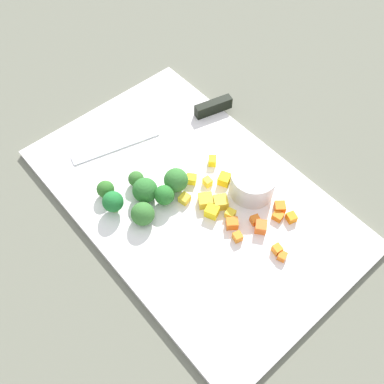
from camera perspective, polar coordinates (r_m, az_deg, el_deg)
The scene contains 29 objects.
ground_plane at distance 0.72m, azimuth -0.00°, elevation -0.97°, with size 4.00×4.00×0.00m, color #656757.
cutting_board at distance 0.72m, azimuth -0.00°, elevation -0.71°, with size 0.54×0.34×0.01m, color white.
prep_bowl at distance 0.71m, azimuth 7.96°, elevation 1.14°, with size 0.07×0.07×0.04m, color white.
chef_knife at distance 0.81m, azimuth -0.57°, elevation 9.82°, with size 0.10×0.31×0.02m.
carrot_dice_0 at distance 0.70m, azimuth 11.19°, elevation -3.12°, with size 0.02×0.01×0.01m, color orange.
carrot_dice_1 at distance 0.67m, azimuth 5.76°, elevation -6.05°, with size 0.01×0.01×0.01m, color orange.
carrot_dice_2 at distance 0.67m, azimuth 11.75°, elevation -8.27°, with size 0.01×0.01×0.01m, color orange.
carrot_dice_3 at distance 0.71m, azimuth 11.43°, elevation -1.99°, with size 0.02×0.02×0.02m, color orange.
carrot_dice_4 at distance 0.70m, azimuth 12.89°, elevation -3.27°, with size 0.02×0.01×0.01m, color orange.
carrot_dice_5 at distance 0.68m, azimuth 9.01°, elevation -4.54°, with size 0.02×0.02×0.02m, color orange.
carrot_dice_6 at distance 0.69m, azimuth 8.28°, elevation -3.66°, with size 0.01×0.01×0.01m, color orange.
carrot_dice_7 at distance 0.67m, azimuth 11.10°, elevation -7.39°, with size 0.01×0.01×0.01m, color orange.
carrot_dice_8 at distance 0.68m, azimuth 5.27°, elevation -4.13°, with size 0.02×0.02×0.02m, color orange.
pepper_dice_0 at distance 0.72m, azimuth -0.09°, elevation 1.71°, with size 0.02×0.01×0.01m, color yellow.
pepper_dice_1 at distance 0.69m, azimuth 5.04°, elevation -2.87°, with size 0.01×0.01×0.01m, color yellow.
pepper_dice_2 at distance 0.72m, azimuth 2.07°, elevation 1.32°, with size 0.01×0.01×0.01m, color yellow.
pepper_dice_3 at distance 0.70m, azimuth -1.13°, elevation -0.72°, with size 0.02×0.02×0.01m, color yellow.
pepper_dice_4 at distance 0.70m, azimuth 3.76°, elevation -1.37°, with size 0.02×0.02×0.02m, color yellow.
pepper_dice_5 at distance 0.75m, azimuth 2.69°, elevation 4.10°, with size 0.01×0.02×0.01m, color yellow.
pepper_dice_6 at distance 0.70m, azimuth 1.79°, elevation -1.14°, with size 0.02×0.02×0.02m, color yellow.
pepper_dice_7 at distance 0.69m, azimuth 2.49°, elevation -2.69°, with size 0.02×0.02×0.02m, color yellow.
pepper_dice_8 at distance 0.72m, azimuth 4.26°, elevation 1.69°, with size 0.02×0.02×0.02m, color yellow.
broccoli_floret_0 at distance 0.69m, azimuth -3.64°, elevation -0.43°, with size 0.03×0.03×0.04m.
broccoli_floret_1 at distance 0.70m, azimuth -2.11°, elevation 1.54°, with size 0.04×0.04×0.04m.
broccoli_floret_2 at distance 0.68m, azimuth -6.47°, elevation -2.88°, with size 0.04×0.04×0.04m.
broccoli_floret_3 at distance 0.72m, azimuth -7.35°, elevation 1.71°, with size 0.03×0.03×0.03m.
broccoli_floret_4 at distance 0.71m, azimuth -11.27°, elevation 0.34°, with size 0.03×0.03×0.03m.
broccoli_floret_5 at distance 0.69m, azimuth -10.32°, elevation -1.29°, with size 0.03×0.03×0.04m.
broccoli_floret_6 at distance 0.70m, azimuth -6.18°, elevation 0.21°, with size 0.04×0.04×0.04m.
Camera 1 is at (0.30, -0.26, 0.61)m, focal length 40.67 mm.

